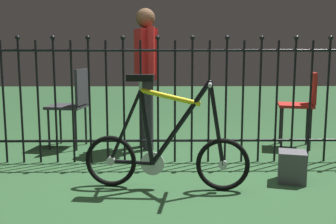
{
  "coord_description": "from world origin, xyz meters",
  "views": [
    {
      "loc": [
        -0.07,
        -2.89,
        1.0
      ],
      "look_at": [
        -0.02,
        0.21,
        0.55
      ],
      "focal_mm": 41.37,
      "sensor_mm": 36.0,
      "label": 1
    }
  ],
  "objects_px": {
    "chair_red": "(303,101)",
    "chair_charcoal": "(74,100)",
    "bicycle": "(165,149)",
    "display_crate": "(292,167)",
    "person_visitor": "(146,67)"
  },
  "relations": [
    {
      "from": "chair_red",
      "to": "chair_charcoal",
      "type": "relative_size",
      "value": 0.95
    },
    {
      "from": "person_visitor",
      "to": "display_crate",
      "type": "bearing_deg",
      "value": -44.1
    },
    {
      "from": "bicycle",
      "to": "chair_charcoal",
      "type": "distance_m",
      "value": 1.7
    },
    {
      "from": "chair_red",
      "to": "chair_charcoal",
      "type": "bearing_deg",
      "value": 178.93
    },
    {
      "from": "bicycle",
      "to": "chair_red",
      "type": "distance_m",
      "value": 2.01
    },
    {
      "from": "bicycle",
      "to": "chair_red",
      "type": "height_order",
      "value": "bicycle"
    },
    {
      "from": "chair_red",
      "to": "display_crate",
      "type": "xyz_separation_m",
      "value": [
        -0.5,
        -1.18,
        -0.39
      ]
    },
    {
      "from": "chair_red",
      "to": "bicycle",
      "type": "bearing_deg",
      "value": -138.86
    },
    {
      "from": "display_crate",
      "to": "chair_charcoal",
      "type": "bearing_deg",
      "value": 148.45
    },
    {
      "from": "person_visitor",
      "to": "display_crate",
      "type": "distance_m",
      "value": 1.85
    },
    {
      "from": "person_visitor",
      "to": "bicycle",
      "type": "bearing_deg",
      "value": -81.53
    },
    {
      "from": "bicycle",
      "to": "person_visitor",
      "type": "height_order",
      "value": "person_visitor"
    },
    {
      "from": "bicycle",
      "to": "person_visitor",
      "type": "distance_m",
      "value": 1.44
    },
    {
      "from": "bicycle",
      "to": "chair_charcoal",
      "type": "relative_size",
      "value": 1.44
    },
    {
      "from": "chair_red",
      "to": "display_crate",
      "type": "height_order",
      "value": "chair_red"
    }
  ]
}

